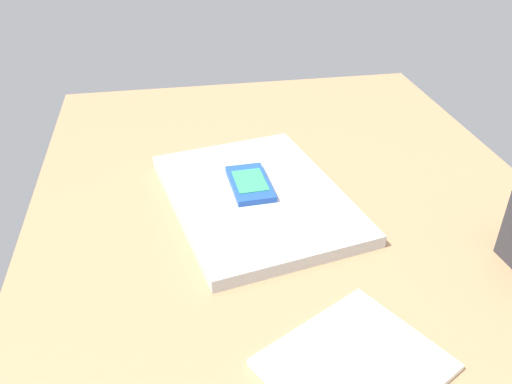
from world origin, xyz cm
name	(u,v)px	position (x,y,z in cm)	size (l,w,h in cm)	color
desk_surface	(304,243)	(0.00, 0.00, 1.50)	(120.00, 80.00, 3.00)	#9E7751
laptop_closed	(256,198)	(-9.23, -5.42, 3.99)	(33.75, 24.84, 1.98)	#B7BABC
cell_phone_on_laptop	(250,183)	(-11.09, -6.04, 5.49)	(11.08, 6.49, 1.09)	#1E479E
notepad	(355,365)	(23.38, -0.63, 3.40)	(14.73, 17.28, 0.80)	white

